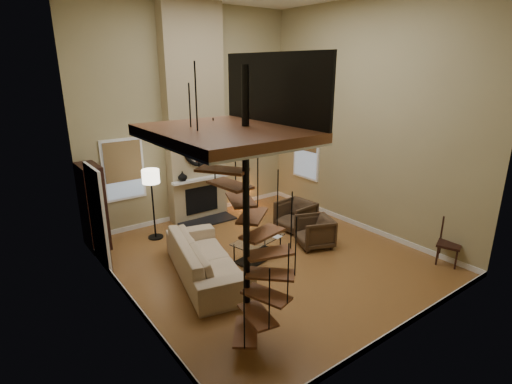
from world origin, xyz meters
TOP-DOWN VIEW (x-y plane):
  - ground at (0.00, 0.00)m, footprint 6.00×6.50m
  - back_wall at (0.00, 3.25)m, footprint 6.00×0.02m
  - front_wall at (0.00, -3.25)m, footprint 6.00×0.02m
  - left_wall at (-3.00, 0.00)m, footprint 0.02×6.50m
  - right_wall at (3.00, 0.00)m, footprint 0.02×6.50m
  - baseboard_back at (0.00, 3.24)m, footprint 6.00×0.02m
  - baseboard_front at (0.00, -3.24)m, footprint 6.00×0.02m
  - baseboard_left at (-2.99, 0.00)m, footprint 0.02×6.50m
  - baseboard_right at (2.99, 0.00)m, footprint 0.02×6.50m
  - chimney_breast at (0.00, 3.06)m, footprint 1.60×0.38m
  - hearth at (0.00, 2.57)m, footprint 1.50×0.60m
  - firebox at (0.00, 2.86)m, footprint 0.95×0.02m
  - mantel at (0.00, 2.78)m, footprint 1.70×0.18m
  - mirror_frame at (0.00, 2.84)m, footprint 0.94×0.10m
  - mirror_disc at (0.00, 2.85)m, footprint 0.80×0.01m
  - vase_left at (-0.55, 2.82)m, footprint 0.24×0.24m
  - vase_right at (0.60, 2.82)m, footprint 0.20×0.20m
  - window_back at (-1.90, 3.22)m, footprint 1.02×0.06m
  - window_right at (2.97, 2.00)m, footprint 0.06×1.02m
  - entry_door at (-2.95, 1.80)m, footprint 0.10×1.05m
  - loft at (-2.04, -1.80)m, footprint 1.70×2.20m
  - spiral_stair at (-1.78, -1.79)m, footprint 1.47×1.47m
  - hutch at (-2.80, 2.82)m, footprint 0.42×0.88m
  - sofa at (-1.47, 0.10)m, footprint 1.64×2.85m
  - armchair_near at (1.63, 0.82)m, footprint 0.91×0.89m
  - armchair_far at (1.31, -0.22)m, footprint 0.99×0.98m
  - coffee_table at (-0.17, 0.10)m, footprint 1.29×0.86m
  - bowl at (-0.17, 0.15)m, footprint 0.38×0.38m
  - book at (0.18, -0.05)m, footprint 0.24×0.29m
  - floor_lamp at (-1.54, 2.43)m, footprint 0.41×0.41m
  - accent_lamp at (1.57, 3.02)m, footprint 0.15×0.15m
  - side_chair at (2.97, -2.45)m, footprint 0.59×0.59m

SIDE VIEW (x-z plane):
  - ground at x=0.00m, z-range -0.01..0.00m
  - hearth at x=0.00m, z-range 0.00..0.04m
  - baseboard_back at x=0.00m, z-range 0.00..0.12m
  - baseboard_front at x=0.00m, z-range 0.00..0.12m
  - baseboard_left at x=-2.99m, z-range 0.00..0.12m
  - baseboard_right at x=2.99m, z-range 0.00..0.12m
  - accent_lamp at x=1.57m, z-range -0.01..0.51m
  - coffee_table at x=-0.17m, z-range 0.06..0.51m
  - armchair_near at x=1.63m, z-range -0.03..0.74m
  - armchair_far at x=1.31m, z-range 0.00..0.71m
  - sofa at x=-1.47m, z-range 0.00..0.79m
  - book at x=0.18m, z-range 0.45..0.48m
  - bowl at x=-0.17m, z-range 0.45..0.54m
  - side_chair at x=2.97m, z-range 0.04..1.01m
  - firebox at x=0.00m, z-range 0.19..0.91m
  - hutch at x=-2.80m, z-range -0.04..1.94m
  - entry_door at x=-2.95m, z-range -0.03..2.13m
  - mantel at x=0.00m, z-range 1.12..1.18m
  - vase_right at x=0.60m, z-range 1.18..1.39m
  - vase_left at x=-0.55m, z-range 1.18..1.43m
  - floor_lamp at x=-1.54m, z-range 0.56..2.27m
  - window_back at x=-1.90m, z-range 0.86..2.38m
  - window_right at x=2.97m, z-range 0.87..2.39m
  - spiral_stair at x=-1.78m, z-range -0.25..3.81m
  - mirror_frame at x=0.00m, z-range 1.48..2.42m
  - mirror_disc at x=0.00m, z-range 1.55..2.35m
  - back_wall at x=0.00m, z-range 0.00..5.50m
  - front_wall at x=0.00m, z-range 0.00..5.50m
  - left_wall at x=-3.00m, z-range 0.00..5.50m
  - right_wall at x=3.00m, z-range 0.00..5.50m
  - chimney_breast at x=0.00m, z-range 0.00..5.50m
  - loft at x=-2.04m, z-range 2.69..3.78m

